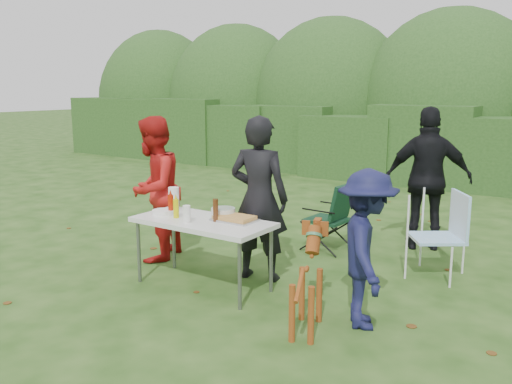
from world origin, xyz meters
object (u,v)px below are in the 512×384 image
Objects in this scene: lawn_chair at (436,234)px; beer_bottle at (216,210)px; person_red_jacket at (154,189)px; paper_towel_roll at (174,199)px; person_cook at (259,199)px; folding_table at (203,225)px; camping_chair at (327,216)px; child at (366,249)px; person_black_puffy at (428,179)px; ketchup_bottle at (171,205)px; mustard_bottle at (176,209)px; dog at (307,284)px.

beer_bottle is (-1.81, -1.69, 0.37)m from lawn_chair.
person_red_jacket is 6.83× the size of paper_towel_roll.
person_cook reaches higher than paper_towel_roll.
folding_table is 0.63m from paper_towel_roll.
camping_chair is at bearing -107.46° from person_cook.
child is 5.94× the size of beer_bottle.
person_black_puffy is 2.70m from child.
beer_bottle is at bearing 8.71° from lawn_chair.
camping_chair is (1.60, 1.55, -0.43)m from person_red_jacket.
folding_table is 1.65× the size of camping_chair.
paper_towel_roll reaches higher than lawn_chair.
paper_towel_roll is at bearing 124.30° from ketchup_bottle.
mustard_bottle reaches higher than folding_table.
person_black_puffy is 7.22× the size of paper_towel_roll.
child reaches higher than lawn_chair.
person_red_jacket is at bearing 156.92° from paper_towel_roll.
camping_chair is 0.93× the size of lawn_chair.
folding_table is at bearing 79.94° from camping_chair.
person_red_jacket is 2.71m from dog.
paper_towel_roll is (-0.73, 0.16, 0.01)m from beer_bottle.
child is 2.40m from paper_towel_roll.
person_red_jacket is at bearing 147.66° from ketchup_bottle.
dog is at bearing -15.93° from beer_bottle.
dog is 1.80m from mustard_bottle.
person_red_jacket is 2.27m from camping_chair.
person_cook is at bearing 70.54° from beer_bottle.
paper_towel_roll is at bearing 9.73° from person_cook.
folding_table is 6.25× the size of beer_bottle.
folding_table is 1.63× the size of dog.
person_black_puffy is at bearing 57.00° from mustard_bottle.
person_cook is 2.00× the size of camping_chair.
child reaches higher than paper_towel_roll.
person_black_puffy is 8.53× the size of ketchup_bottle.
person_red_jacket is 1.95× the size of camping_chair.
beer_bottle is (-1.39, -2.72, -0.08)m from person_black_puffy.
dog is (1.10, -0.90, -0.47)m from person_cook.
dog is at bearing -13.31° from folding_table.
camping_chair is 1.51m from lawn_chair.
paper_towel_roll reaches higher than ketchup_bottle.
mustard_bottle is (-1.73, 0.26, 0.40)m from dog.
person_cook is at bearing 75.99° from person_red_jacket.
child reaches higher than ketchup_bottle.
person_red_jacket is 2.96m from child.
lawn_chair is at bearing 30.99° from paper_towel_roll.
beer_bottle is at bearing 9.46° from folding_table.
ketchup_bottle is at bearing -179.01° from folding_table.
camping_chair is 4.55× the size of mustard_bottle.
child is 2.34m from camping_chair.
person_cook is at bearing 42.49° from child.
paper_towel_roll is (-0.14, 0.20, 0.02)m from ketchup_bottle.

